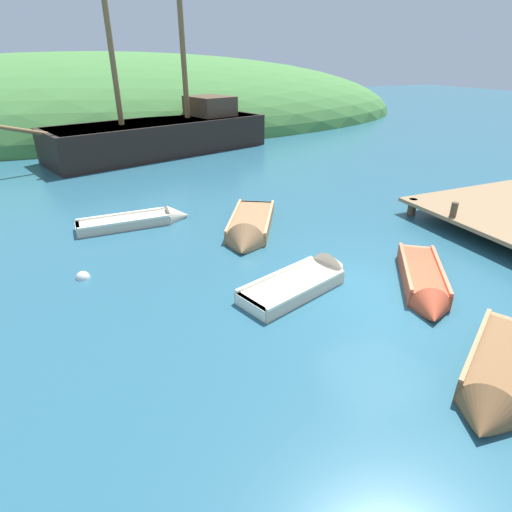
# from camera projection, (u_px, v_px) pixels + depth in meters

# --- Properties ---
(ground_plane) EXTENTS (120.00, 120.00, 0.00)m
(ground_plane) POSITION_uv_depth(u_px,v_px,m) (385.00, 294.00, 9.66)
(ground_plane) COLOR #285B70
(shore_hill) EXTENTS (54.64, 25.19, 10.81)m
(shore_hill) POSITION_uv_depth(u_px,v_px,m) (109.00, 123.00, 34.25)
(shore_hill) COLOR #477F3D
(shore_hill) RESTS_ON ground
(sailing_ship) EXTENTS (14.97, 7.32, 11.51)m
(sailing_ship) POSITION_uv_depth(u_px,v_px,m) (164.00, 141.00, 23.44)
(sailing_ship) COLOR black
(sailing_ship) RESTS_ON ground
(rowboat_near_dock) EXTENTS (2.98, 3.94, 1.19)m
(rowboat_near_dock) POSITION_uv_depth(u_px,v_px,m) (249.00, 230.00, 12.85)
(rowboat_near_dock) COLOR #9E7047
(rowboat_near_dock) RESTS_ON ground
(rowboat_center) EXTENTS (2.64, 3.18, 0.86)m
(rowboat_center) POSITION_uv_depth(u_px,v_px,m) (424.00, 285.00, 9.77)
(rowboat_center) COLOR #C64C2D
(rowboat_center) RESTS_ON ground
(rowboat_far) EXTENTS (3.26, 2.44, 0.94)m
(rowboat_far) POSITION_uv_depth(u_px,v_px,m) (497.00, 378.00, 6.93)
(rowboat_far) COLOR brown
(rowboat_far) RESTS_ON ground
(rowboat_outer_left) EXTENTS (3.65, 0.95, 0.86)m
(rowboat_outer_left) POSITION_uv_depth(u_px,v_px,m) (141.00, 222.00, 13.62)
(rowboat_outer_left) COLOR beige
(rowboat_outer_left) RESTS_ON ground
(rowboat_portside) EXTENTS (3.44, 2.03, 1.03)m
(rowboat_portside) POSITION_uv_depth(u_px,v_px,m) (308.00, 281.00, 10.02)
(rowboat_portside) COLOR beige
(rowboat_portside) RESTS_ON ground
(buoy_white) EXTENTS (0.35, 0.35, 0.35)m
(buoy_white) POSITION_uv_depth(u_px,v_px,m) (83.00, 278.00, 10.35)
(buoy_white) COLOR white
(buoy_white) RESTS_ON ground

